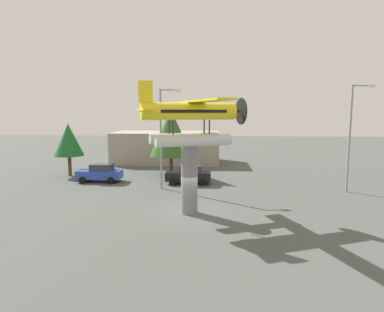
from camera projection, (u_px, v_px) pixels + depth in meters
ground_plane at (189, 213)px, 22.07m from camera, size 140.00×140.00×0.00m
display_pedestal at (189, 179)px, 21.77m from camera, size 1.10×1.10×4.59m
floatplane_monument at (191, 119)px, 21.28m from camera, size 7.19×10.11×4.00m
car_near_blue at (100, 173)px, 31.80m from camera, size 4.20×2.02×1.76m
car_mid_black at (189, 174)px, 30.97m from camera, size 4.20×2.02×1.76m
streetlight_primary at (163, 132)px, 28.39m from camera, size 1.84×0.28×8.63m
streetlight_secondary at (352, 131)px, 27.21m from camera, size 1.84×0.28×8.90m
storefront_building at (167, 147)px, 43.84m from camera, size 13.70×6.91×4.03m
tree_west at (69, 140)px, 34.34m from camera, size 3.01×3.01×5.49m
tree_east at (171, 132)px, 34.32m from camera, size 4.40×4.40×7.01m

